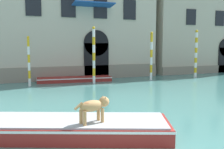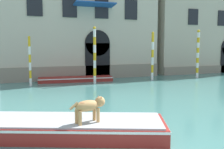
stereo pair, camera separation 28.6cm
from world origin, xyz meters
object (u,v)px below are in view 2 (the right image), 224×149
at_px(boat_foreground, 43,127).
at_px(mooring_pole_2, 30,61).
at_px(mooring_pole_1, 198,54).
at_px(mooring_pole_0, 95,55).
at_px(dog_on_deck, 90,106).
at_px(boat_moored_near_palazzo, 76,79).
at_px(mooring_pole_5, 152,56).

distance_m(boat_foreground, mooring_pole_2, 11.83).
bearing_deg(mooring_pole_2, mooring_pole_1, -1.11).
bearing_deg(mooring_pole_0, mooring_pole_1, 0.49).
relative_size(dog_on_deck, boat_moored_near_palazzo, 0.20).
distance_m(dog_on_deck, mooring_pole_1, 18.92).
distance_m(mooring_pole_1, mooring_pole_5, 4.92).
height_order(dog_on_deck, mooring_pole_1, mooring_pole_1).
bearing_deg(dog_on_deck, mooring_pole_5, 40.74).
height_order(boat_moored_near_palazzo, mooring_pole_2, mooring_pole_2).
xyz_separation_m(boat_moored_near_palazzo, mooring_pole_0, (1.23, -1.72, 2.14)).
relative_size(mooring_pole_0, mooring_pole_5, 1.08).
bearing_deg(mooring_pole_5, mooring_pole_1, -0.08).
xyz_separation_m(dog_on_deck, mooring_pole_2, (-1.15, 12.70, 0.76)).
distance_m(mooring_pole_2, mooring_pole_5, 10.49).
bearing_deg(mooring_pole_0, dog_on_deck, -107.59).
bearing_deg(boat_foreground, mooring_pole_5, 69.10).
xyz_separation_m(boat_moored_near_palazzo, mooring_pole_5, (6.65, -1.62, 1.97)).
relative_size(boat_foreground, mooring_pole_1, 1.90).
bearing_deg(boat_moored_near_palazzo, mooring_pole_0, -48.08).
distance_m(boat_moored_near_palazzo, mooring_pole_5, 7.13).
height_order(boat_foreground, boat_moored_near_palazzo, boat_foreground).
height_order(dog_on_deck, mooring_pole_5, mooring_pole_5).
bearing_deg(dog_on_deck, mooring_pole_2, 82.88).
bearing_deg(boat_foreground, mooring_pole_1, 58.45).
bearing_deg(boat_foreground, boat_moored_near_palazzo, 94.88).
bearing_deg(mooring_pole_1, boat_foreground, -143.96).
relative_size(mooring_pole_0, mooring_pole_1, 1.01).
height_order(boat_foreground, mooring_pole_5, mooring_pole_5).
relative_size(boat_moored_near_palazzo, mooring_pole_1, 1.41).
distance_m(boat_foreground, mooring_pole_1, 19.51).
bearing_deg(boat_moored_near_palazzo, mooring_pole_2, -154.44).
xyz_separation_m(dog_on_deck, boat_moored_near_palazzo, (2.68, 14.03, -0.96)).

